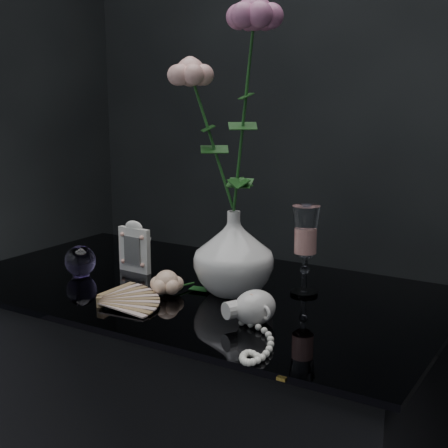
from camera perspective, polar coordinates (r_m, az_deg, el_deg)
The scene contains 9 objects.
table at distance 1.50m, azimuth -2.54°, elevation -19.70°, with size 1.05×0.58×0.76m.
vase at distance 1.27m, azimuth 0.88°, elevation -2.64°, with size 0.16×0.16×0.17m, color white.
wine_glass at distance 1.27m, azimuth 7.43°, elevation -2.44°, with size 0.06×0.06×0.18m, color white, non-canonical shape.
picture_frame at distance 1.44m, azimuth -8.19°, elevation -2.03°, with size 0.09×0.07×0.12m, color white, non-canonical shape.
paperweight at distance 1.44m, azimuth -13.00°, elevation -3.31°, with size 0.07×0.07×0.07m, color #9A7FCE, non-canonical shape.
paper_fan at distance 1.23m, azimuth -11.28°, elevation -6.91°, with size 0.23×0.18×0.02m, color beige, non-canonical shape.
loose_rose at distance 1.28m, azimuth -5.26°, elevation -5.35°, with size 0.12×0.15×0.05m, color beige, non-canonical shape.
pearl_jar at distance 1.12m, azimuth 2.85°, elevation -7.49°, with size 0.22×0.23×0.07m, color silver, non-canonical shape.
roses at distance 1.23m, azimuth 0.51°, elevation 10.64°, with size 0.21×0.11×0.46m.
Camera 1 is at (0.72, -1.01, 1.16)m, focal length 50.00 mm.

